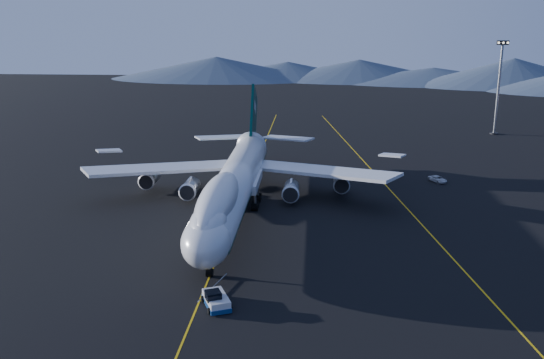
# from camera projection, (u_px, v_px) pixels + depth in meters

# --- Properties ---
(ground) EXTENTS (500.00, 500.00, 0.00)m
(ground) POSITION_uv_depth(u_px,v_px,m) (235.00, 214.00, 106.75)
(ground) COLOR black
(ground) RESTS_ON ground
(taxiway_line_main) EXTENTS (0.25, 220.00, 0.01)m
(taxiway_line_main) POSITION_uv_depth(u_px,v_px,m) (235.00, 214.00, 106.75)
(taxiway_line_main) COLOR #E2B10D
(taxiway_line_main) RESTS_ON ground
(taxiway_line_side) EXTENTS (28.08, 198.09, 0.01)m
(taxiway_line_side) POSITION_uv_depth(u_px,v_px,m) (400.00, 201.00, 114.27)
(taxiway_line_side) COLOR #E2B10D
(taxiway_line_side) RESTS_ON ground
(boeing_747) EXTENTS (59.62, 72.43, 19.37)m
(boeing_747) POSITION_uv_depth(u_px,v_px,m) (235.00, 182.00, 105.25)
(boeing_747) COLOR silver
(boeing_747) RESTS_ON ground
(pushback_tug) EXTENTS (4.32, 5.63, 2.19)m
(pushback_tug) POSITION_uv_depth(u_px,v_px,m) (216.00, 301.00, 72.76)
(pushback_tug) COLOR silver
(pushback_tug) RESTS_ON ground
(service_van) EXTENTS (3.90, 4.91, 1.24)m
(service_van) POSITION_uv_depth(u_px,v_px,m) (438.00, 179.00, 127.01)
(service_van) COLOR silver
(service_van) RESTS_ON ground
(floodlight_mast) EXTENTS (3.33, 2.50, 26.94)m
(floodlight_mast) POSITION_uv_depth(u_px,v_px,m) (498.00, 88.00, 174.54)
(floodlight_mast) COLOR black
(floodlight_mast) RESTS_ON ground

